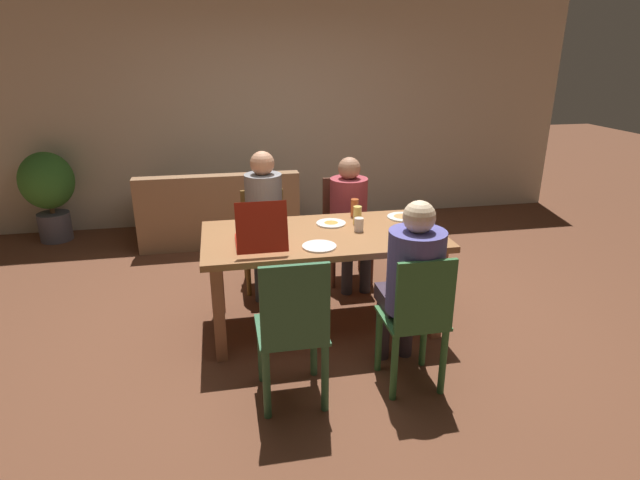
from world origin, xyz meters
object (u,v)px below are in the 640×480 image
chair_2 (264,234)px  drinking_glass_1 (359,225)px  dining_table (323,245)px  pizza_box_0 (260,239)px  chair_0 (346,225)px  chair_3 (293,331)px  couch (220,215)px  plate_0 (319,246)px  person_1 (412,277)px  chair_1 (417,320)px  plate_2 (331,223)px  drinking_glass_2 (355,208)px  potted_plant (48,188)px  drinking_glass_0 (357,215)px  person_0 (350,211)px  person_2 (265,211)px  plate_1 (403,216)px

chair_2 → drinking_glass_1: 1.15m
dining_table → pizza_box_0: 0.53m
chair_0 → chair_2: size_ratio=1.09×
chair_3 → couch: (-0.40, 3.07, -0.22)m
drinking_glass_1 → pizza_box_0: bearing=-167.6°
chair_0 → plate_0: (-0.48, -1.17, 0.26)m
person_1 → chair_1: bearing=-90.0°
plate_2 → drinking_glass_2: 0.29m
dining_table → potted_plant: size_ratio=1.77×
pizza_box_0 → drinking_glass_0: 0.86m
dining_table → drinking_glass_2: (0.34, 0.36, 0.17)m
person_0 → chair_3: (-0.77, -1.69, -0.18)m
person_1 → person_2: bearing=116.4°
person_0 → chair_3: size_ratio=1.19×
chair_3 → drinking_glass_0: bearing=58.5°
chair_2 → pizza_box_0: 1.11m
pizza_box_0 → plate_1: pizza_box_0 is taller
drinking_glass_0 → potted_plant: potted_plant is taller
person_1 → person_2: person_2 is taller
dining_table → plate_1: plate_1 is taller
person_2 → potted_plant: 2.85m
chair_0 → plate_1: chair_0 is taller
chair_2 → drinking_glass_2: (0.71, -0.52, 0.36)m
chair_1 → person_0: bearing=90.0°
plate_1 → person_0: bearing=122.6°
chair_1 → drinking_glass_0: 1.16m
chair_2 → dining_table: bearing=-67.2°
person_2 → chair_3: 1.70m
pizza_box_0 → plate_2: bearing=32.4°
pizza_box_0 → potted_plant: size_ratio=0.42×
person_0 → person_2: 0.77m
drinking_glass_2 → person_0: bearing=80.7°
pizza_box_0 → drinking_glass_2: 0.98m
potted_plant → drinking_glass_1: bearing=-40.5°
dining_table → person_1: (0.41, -0.81, 0.06)m
drinking_glass_2 → potted_plant: 3.65m
plate_1 → drinking_glass_0: drinking_glass_0 is taller
chair_1 → person_2: (-0.77, 1.68, 0.24)m
person_2 → couch: size_ratio=0.72×
person_0 → pizza_box_0: person_0 is taller
couch → potted_plant: bearing=169.4°
chair_2 → drinking_glass_0: (0.68, -0.71, 0.36)m
person_0 → person_1: 1.56m
chair_2 → drinking_glass_0: size_ratio=6.01×
drinking_glass_0 → plate_2: bearing=170.3°
person_1 → chair_3: 0.81m
person_1 → potted_plant: size_ratio=1.22×
person_2 → chair_3: size_ratio=1.27×
dining_table → plate_2: plate_2 is taller
person_0 → potted_plant: person_0 is taller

